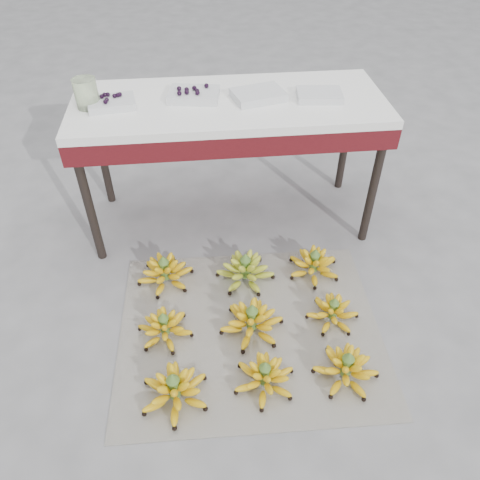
{
  "coord_description": "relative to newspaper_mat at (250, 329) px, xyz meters",
  "views": [
    {
      "loc": [
        -0.31,
        -1.33,
        1.83
      ],
      "look_at": [
        -0.13,
        0.45,
        0.25
      ],
      "focal_mm": 35.0,
      "sensor_mm": 36.0,
      "label": 1
    }
  ],
  "objects": [
    {
      "name": "tray_far_left",
      "position": [
        -0.6,
        0.86,
        0.8
      ],
      "size": [
        0.25,
        0.2,
        0.06
      ],
      "color": "silver",
      "rests_on": "vendor_table"
    },
    {
      "name": "tray_far_right",
      "position": [
        0.45,
        0.84,
        0.8
      ],
      "size": [
        0.24,
        0.19,
        0.04
      ],
      "color": "silver",
      "rests_on": "vendor_table"
    },
    {
      "name": "tray_left",
      "position": [
        -0.19,
        0.91,
        0.8
      ],
      "size": [
        0.28,
        0.22,
        0.07
      ],
      "color": "silver",
      "rests_on": "vendor_table"
    },
    {
      "name": "bunch_mid_right",
      "position": [
        0.41,
        0.02,
        0.06
      ],
      "size": [
        0.28,
        0.28,
        0.15
      ],
      "rotation": [
        0.0,
        0.0,
        -0.13
      ],
      "color": "yellow",
      "rests_on": "newspaper_mat"
    },
    {
      "name": "bunch_back_center",
      "position": [
        0.02,
        0.34,
        0.07
      ],
      "size": [
        0.36,
        0.36,
        0.19
      ],
      "rotation": [
        0.0,
        0.0,
        -0.21
      ],
      "color": "#8EAE2E",
      "rests_on": "newspaper_mat"
    },
    {
      "name": "ground",
      "position": [
        0.12,
        -0.07,
        -0.0
      ],
      "size": [
        60.0,
        60.0,
        0.0
      ],
      "primitive_type": "plane",
      "color": "slate",
      "rests_on": "ground"
    },
    {
      "name": "bunch_front_right",
      "position": [
        0.39,
        -0.3,
        0.06
      ],
      "size": [
        0.34,
        0.34,
        0.17
      ],
      "rotation": [
        0.0,
        0.0,
        -0.22
      ],
      "color": "yellow",
      "rests_on": "newspaper_mat"
    },
    {
      "name": "newspaper_mat",
      "position": [
        0.0,
        0.0,
        0.0
      ],
      "size": [
        1.28,
        1.08,
        0.01
      ],
      "primitive_type": "cube",
      "rotation": [
        0.0,
        0.0,
        -0.03
      ],
      "color": "beige",
      "rests_on": "ground"
    },
    {
      "name": "bunch_back_left",
      "position": [
        -0.41,
        0.37,
        0.06
      ],
      "size": [
        0.32,
        0.32,
        0.18
      ],
      "rotation": [
        0.0,
        0.0,
        -0.12
      ],
      "color": "yellow",
      "rests_on": "newspaper_mat"
    },
    {
      "name": "tray_right",
      "position": [
        0.14,
        0.87,
        0.8
      ],
      "size": [
        0.3,
        0.25,
        0.04
      ],
      "color": "silver",
      "rests_on": "vendor_table"
    },
    {
      "name": "bunch_mid_left",
      "position": [
        -0.4,
        0.01,
        0.06
      ],
      "size": [
        0.33,
        0.33,
        0.16
      ],
      "rotation": [
        0.0,
        0.0,
        0.33
      ],
      "color": "yellow",
      "rests_on": "newspaper_mat"
    },
    {
      "name": "bunch_front_left",
      "position": [
        -0.36,
        -0.33,
        0.06
      ],
      "size": [
        0.37,
        0.37,
        0.18
      ],
      "rotation": [
        0.0,
        0.0,
        0.28
      ],
      "color": "yellow",
      "rests_on": "newspaper_mat"
    },
    {
      "name": "bunch_mid_center",
      "position": [
        0.01,
        -0.01,
        0.07
      ],
      "size": [
        0.31,
        0.31,
        0.18
      ],
      "rotation": [
        0.0,
        0.0,
        0.03
      ],
      "color": "yellow",
      "rests_on": "newspaper_mat"
    },
    {
      "name": "bunch_back_right",
      "position": [
        0.39,
        0.35,
        0.06
      ],
      "size": [
        0.28,
        0.28,
        0.17
      ],
      "rotation": [
        0.0,
        0.0,
        -0.01
      ],
      "color": "yellow",
      "rests_on": "newspaper_mat"
    },
    {
      "name": "glass_jar",
      "position": [
        -0.72,
        0.86,
        0.85
      ],
      "size": [
        0.14,
        0.14,
        0.15
      ],
      "primitive_type": "cylinder",
      "rotation": [
        0.0,
        0.0,
        0.24
      ],
      "color": "beige",
      "rests_on": "vendor_table"
    },
    {
      "name": "bunch_front_center",
      "position": [
        0.03,
        -0.3,
        0.06
      ],
      "size": [
        0.31,
        0.31,
        0.17
      ],
      "rotation": [
        0.0,
        0.0,
        0.17
      ],
      "color": "yellow",
      "rests_on": "newspaper_mat"
    },
    {
      "name": "vendor_table",
      "position": [
        -0.01,
        0.88,
        0.69
      ],
      "size": [
        1.63,
        0.65,
        0.78
      ],
      "color": "black",
      "rests_on": "ground"
    }
  ]
}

